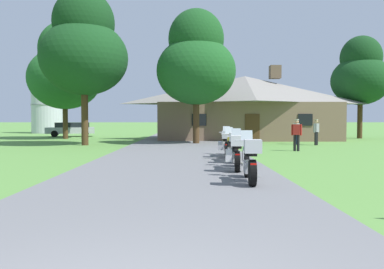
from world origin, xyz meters
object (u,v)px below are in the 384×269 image
(motorcycle_green_second_in_row, at_px, (237,153))
(bystander_white_shirt_near_lodge, at_px, (296,131))
(bystander_red_shirt_by_tree, at_px, (297,133))
(tree_right_of_lodge, at_px, (361,74))
(parked_silver_suv_far_left, at_px, (71,129))
(bystander_gray_shirt_beside_signpost, at_px, (316,131))
(motorcycle_green_nearest_to_camera, at_px, (250,160))
(motorcycle_yellow_third_in_row, at_px, (233,147))
(metal_silo_distant, at_px, (47,101))
(tree_left_near, at_px, (84,48))
(tree_by_lodge_front, at_px, (196,62))
(motorcycle_silver_farthest_in_row, at_px, (227,144))
(tree_left_far, at_px, (65,70))

(motorcycle_green_second_in_row, xyz_separation_m, bystander_white_shirt_near_lodge, (5.75, 13.61, 0.32))
(bystander_red_shirt_by_tree, bearing_deg, bystander_white_shirt_near_lodge, 93.14)
(tree_right_of_lodge, height_order, parked_silver_suv_far_left, tree_right_of_lodge)
(motorcycle_green_second_in_row, relative_size, bystander_gray_shirt_beside_signpost, 1.24)
(motorcycle_green_nearest_to_camera, xyz_separation_m, bystander_white_shirt_near_lodge, (5.72, 15.98, 0.31))
(bystander_white_shirt_near_lodge, relative_size, bystander_gray_shirt_beside_signpost, 0.99)
(motorcycle_yellow_third_in_row, height_order, bystander_gray_shirt_beside_signpost, bystander_gray_shirt_beside_signpost)
(metal_silo_distant, bearing_deg, tree_left_near, -64.61)
(tree_left_near, bearing_deg, bystander_white_shirt_near_lodge, 3.02)
(bystander_gray_shirt_beside_signpost, xyz_separation_m, tree_by_lodge_front, (-7.81, 1.21, 4.64))
(bystander_red_shirt_by_tree, bearing_deg, tree_right_of_lodge, 74.03)
(motorcycle_silver_farthest_in_row, xyz_separation_m, bystander_white_shirt_near_lodge, (5.62, 9.08, 0.32))
(motorcycle_green_second_in_row, height_order, bystander_gray_shirt_beside_signpost, bystander_gray_shirt_beside_signpost)
(motorcycle_green_second_in_row, height_order, metal_silo_distant, metal_silo_distant)
(motorcycle_silver_farthest_in_row, bearing_deg, tree_by_lodge_front, 102.22)
(motorcycle_yellow_third_in_row, relative_size, tree_by_lodge_front, 0.23)
(metal_silo_distant, bearing_deg, motorcycle_green_second_in_row, -61.84)
(metal_silo_distant, bearing_deg, parked_silver_suv_far_left, -59.05)
(motorcycle_silver_farthest_in_row, height_order, metal_silo_distant, metal_silo_distant)
(tree_by_lodge_front, bearing_deg, tree_left_far, 146.88)
(parked_silver_suv_far_left, bearing_deg, motorcycle_yellow_third_in_row, -166.52)
(motorcycle_green_second_in_row, bearing_deg, motorcycle_silver_farthest_in_row, 93.96)
(tree_right_of_lodge, bearing_deg, tree_by_lodge_front, -151.85)
(motorcycle_green_nearest_to_camera, relative_size, motorcycle_silver_farthest_in_row, 1.00)
(motorcycle_green_second_in_row, relative_size, motorcycle_silver_farthest_in_row, 1.00)
(bystander_red_shirt_by_tree, height_order, metal_silo_distant, metal_silo_distant)
(motorcycle_yellow_third_in_row, distance_m, tree_left_near, 14.55)
(parked_silver_suv_far_left, bearing_deg, motorcycle_green_nearest_to_camera, -171.13)
(bystander_white_shirt_near_lodge, bearing_deg, parked_silver_suv_far_left, 34.60)
(motorcycle_yellow_third_in_row, height_order, tree_right_of_lodge, tree_right_of_lodge)
(bystander_gray_shirt_beside_signpost, xyz_separation_m, bystander_red_shirt_by_tree, (-2.62, -4.67, 0.00))
(bystander_white_shirt_near_lodge, bearing_deg, tree_left_near, 70.42)
(bystander_white_shirt_near_lodge, height_order, tree_left_near, tree_left_near)
(motorcycle_green_nearest_to_camera, bearing_deg, motorcycle_silver_farthest_in_row, 92.53)
(parked_silver_suv_far_left, bearing_deg, tree_left_near, -175.51)
(motorcycle_silver_farthest_in_row, bearing_deg, bystander_red_shirt_by_tree, 46.33)
(tree_left_far, height_order, parked_silver_suv_far_left, tree_left_far)
(bystander_white_shirt_near_lodge, distance_m, tree_by_lodge_front, 8.21)
(motorcycle_green_second_in_row, distance_m, tree_left_far, 25.10)
(bystander_red_shirt_by_tree, relative_size, tree_left_far, 0.17)
(motorcycle_green_second_in_row, height_order, motorcycle_yellow_third_in_row, same)
(tree_left_near, xyz_separation_m, tree_right_of_lodge, (22.04, 8.96, -0.57))
(motorcycle_green_nearest_to_camera, relative_size, bystander_gray_shirt_beside_signpost, 1.24)
(motorcycle_green_second_in_row, relative_size, tree_by_lodge_front, 0.23)
(motorcycle_green_second_in_row, xyz_separation_m, bystander_gray_shirt_beside_signpost, (6.80, 12.72, 0.34))
(motorcycle_green_nearest_to_camera, distance_m, motorcycle_yellow_third_in_row, 4.83)
(motorcycle_silver_farthest_in_row, distance_m, parked_silver_suv_far_left, 25.08)
(bystander_gray_shirt_beside_signpost, bearing_deg, metal_silo_distant, 95.94)
(motorcycle_green_nearest_to_camera, xyz_separation_m, bystander_red_shirt_by_tree, (4.15, 10.42, 0.33))
(tree_right_of_lodge, xyz_separation_m, parked_silver_suv_far_left, (-26.93, 3.97, -4.97))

